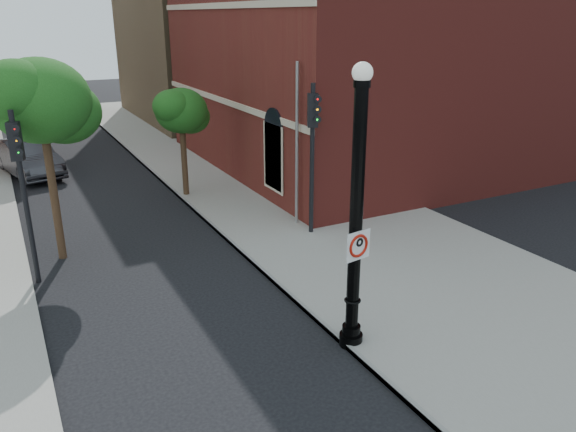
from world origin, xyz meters
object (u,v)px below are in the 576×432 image
traffic_signal_left (20,170)px  parked_car (28,158)px  lamppost (356,226)px  no_parking_sign (358,245)px  traffic_signal_right (313,136)px

traffic_signal_left → parked_car: bearing=102.3°
lamppost → parked_car: size_ratio=1.22×
no_parking_sign → traffic_signal_right: traffic_signal_right is taller
no_parking_sign → lamppost: bearing=72.3°
parked_car → traffic_signal_right: bearing=-71.2°
lamppost → traffic_signal_left: bearing=131.9°
no_parking_sign → traffic_signal_right: bearing=58.9°
lamppost → traffic_signal_left: 9.08m
lamppost → no_parking_sign: lamppost is taller
parked_car → traffic_signal_right: traffic_signal_right is taller
no_parking_sign → traffic_signal_left: (-6.03, 6.91, 0.74)m
lamppost → traffic_signal_right: size_ratio=1.23×
no_parking_sign → parked_car: (-5.33, 19.28, -1.68)m
parked_car → traffic_signal_left: size_ratio=1.06×
lamppost → traffic_signal_right: (2.58, 6.33, 0.55)m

